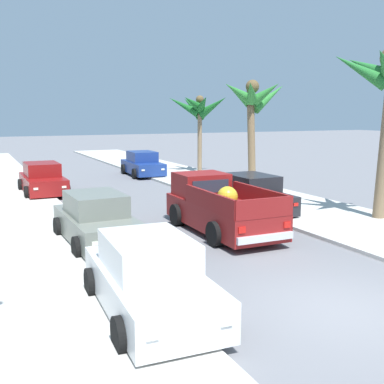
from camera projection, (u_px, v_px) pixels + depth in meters
ground_plane at (346, 310)px, 9.38m from camera, size 160.00×160.00×0.00m
sidewalk_left at (7, 216)px, 17.73m from camera, size 4.66×60.00×0.12m
sidewalk_right at (251, 195)px, 22.37m from camera, size 4.66×60.00×0.12m
curb_left at (33, 214)px, 18.13m from camera, size 0.16×60.00×0.10m
curb_right at (235, 197)px, 21.97m from camera, size 0.16×60.00×0.10m
pickup_truck at (219, 208)px, 15.64m from camera, size 2.28×5.24×1.80m
car_left_near at (149, 279)px, 9.13m from camera, size 2.19×4.33×1.54m
car_right_near at (43, 180)px, 22.87m from camera, size 2.05×4.27×1.54m
car_right_mid at (250, 195)px, 18.52m from camera, size 2.03×4.26×1.54m
car_left_far at (143, 164)px, 29.72m from camera, size 2.17×4.32×1.54m
car_right_far at (97, 220)px, 14.13m from camera, size 2.10×4.29×1.54m
palm_tree_right_mid at (200, 108)px, 30.05m from camera, size 4.02×4.08×5.14m
palm_tree_left_back at (253, 101)px, 23.22m from camera, size 3.76×3.32×5.57m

